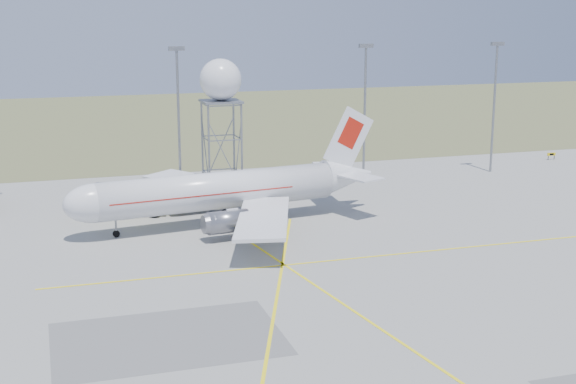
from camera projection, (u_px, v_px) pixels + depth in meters
name	position (u px, v px, depth m)	size (l,w,h in m)	color
grass_strip	(168.00, 121.00, 185.67)	(400.00, 120.00, 0.03)	#596A3A
mast_b	(178.00, 108.00, 111.23)	(2.20, 0.50, 20.50)	gray
mast_c	(365.00, 101.00, 119.37)	(2.20, 0.50, 20.50)	gray
mast_d	(495.00, 96.00, 125.77)	(2.20, 0.50, 20.50)	gray
taxi_sign_near	(551.00, 155.00, 138.40)	(1.60, 0.17, 1.20)	black
airliner_main	(222.00, 191.00, 96.18)	(39.66, 38.27, 13.50)	white
radar_tower	(221.00, 125.00, 103.47)	(5.35, 5.35, 19.36)	gray
fire_truck	(129.00, 200.00, 101.33)	(10.70, 5.97, 4.08)	gold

